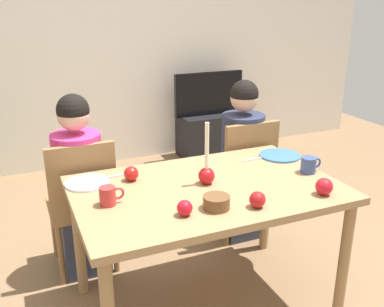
{
  "coord_description": "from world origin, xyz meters",
  "views": [
    {
      "loc": [
        -0.91,
        -1.93,
        1.7
      ],
      "look_at": [
        0.0,
        0.2,
        0.87
      ],
      "focal_mm": 40.98,
      "sensor_mm": 36.0,
      "label": 1
    }
  ],
  "objects_px": {
    "tv": "(209,94)",
    "mug_left": "(108,196)",
    "mug_right": "(309,165)",
    "apple_near_candle": "(185,208)",
    "chair_left": "(82,199)",
    "apple_by_right_mug": "(324,187)",
    "dining_table": "(207,201)",
    "apple_far_edge": "(131,174)",
    "plate_right": "(280,155)",
    "person_left_child": "(80,189)",
    "person_right_child": "(242,163)",
    "chair_right": "(243,172)",
    "candle_centerpiece": "(207,172)",
    "bowl_walnuts": "(216,202)",
    "apple_by_left_plate": "(257,200)",
    "plate_left": "(87,183)",
    "tv_stand": "(208,135)"
  },
  "relations": [
    {
      "from": "bowl_walnuts",
      "to": "person_right_child",
      "type": "bearing_deg",
      "value": 54.11
    },
    {
      "from": "chair_left",
      "to": "person_right_child",
      "type": "relative_size",
      "value": 0.77
    },
    {
      "from": "plate_right",
      "to": "mug_right",
      "type": "relative_size",
      "value": 1.96
    },
    {
      "from": "chair_right",
      "to": "dining_table",
      "type": "bearing_deg",
      "value": -133.54
    },
    {
      "from": "apple_far_edge",
      "to": "mug_right",
      "type": "bearing_deg",
      "value": -16.43
    },
    {
      "from": "plate_right",
      "to": "bowl_walnuts",
      "type": "xyz_separation_m",
      "value": [
        -0.69,
        -0.49,
        0.03
      ]
    },
    {
      "from": "person_right_child",
      "to": "apple_far_edge",
      "type": "bearing_deg",
      "value": -156.35
    },
    {
      "from": "chair_right",
      "to": "chair_left",
      "type": "bearing_deg",
      "value": 180.0
    },
    {
      "from": "chair_left",
      "to": "apple_by_right_mug",
      "type": "bearing_deg",
      "value": -40.99
    },
    {
      "from": "tv_stand",
      "to": "bowl_walnuts",
      "type": "xyz_separation_m",
      "value": [
        -1.16,
        -2.55,
        0.54
      ]
    },
    {
      "from": "bowl_walnuts",
      "to": "chair_left",
      "type": "bearing_deg",
      "value": 120.53
    },
    {
      "from": "person_left_child",
      "to": "candle_centerpiece",
      "type": "relative_size",
      "value": 3.43
    },
    {
      "from": "chair_left",
      "to": "person_right_child",
      "type": "distance_m",
      "value": 1.15
    },
    {
      "from": "dining_table",
      "to": "bowl_walnuts",
      "type": "height_order",
      "value": "bowl_walnuts"
    },
    {
      "from": "mug_right",
      "to": "person_left_child",
      "type": "bearing_deg",
      "value": 149.92
    },
    {
      "from": "mug_left",
      "to": "apple_by_left_plate",
      "type": "relative_size",
      "value": 1.55
    },
    {
      "from": "tv",
      "to": "mug_left",
      "type": "xyz_separation_m",
      "value": [
        -1.62,
        -2.31,
        0.09
      ]
    },
    {
      "from": "tv_stand",
      "to": "person_right_child",
      "type": "bearing_deg",
      "value": -107.35
    },
    {
      "from": "mug_left",
      "to": "mug_right",
      "type": "relative_size",
      "value": 0.95
    },
    {
      "from": "dining_table",
      "to": "apple_by_left_plate",
      "type": "relative_size",
      "value": 17.54
    },
    {
      "from": "chair_right",
      "to": "tv",
      "type": "xyz_separation_m",
      "value": [
        0.52,
        1.69,
        0.2
      ]
    },
    {
      "from": "plate_right",
      "to": "apple_near_candle",
      "type": "height_order",
      "value": "apple_near_candle"
    },
    {
      "from": "bowl_walnuts",
      "to": "tv",
      "type": "bearing_deg",
      "value": 65.5
    },
    {
      "from": "tv",
      "to": "apple_far_edge",
      "type": "bearing_deg",
      "value": -124.93
    },
    {
      "from": "apple_far_edge",
      "to": "candle_centerpiece",
      "type": "bearing_deg",
      "value": -28.96
    },
    {
      "from": "tv",
      "to": "candle_centerpiece",
      "type": "xyz_separation_m",
      "value": [
        -1.08,
        -2.27,
        0.11
      ]
    },
    {
      "from": "plate_left",
      "to": "mug_left",
      "type": "distance_m",
      "value": 0.3
    },
    {
      "from": "chair_right",
      "to": "candle_centerpiece",
      "type": "relative_size",
      "value": 2.63
    },
    {
      "from": "mug_right",
      "to": "chair_right",
      "type": "bearing_deg",
      "value": 93.69
    },
    {
      "from": "apple_by_left_plate",
      "to": "apple_by_right_mug",
      "type": "xyz_separation_m",
      "value": [
        0.38,
        -0.01,
        0.0
      ]
    },
    {
      "from": "plate_right",
      "to": "apple_by_right_mug",
      "type": "distance_m",
      "value": 0.58
    },
    {
      "from": "person_right_child",
      "to": "plate_left",
      "type": "bearing_deg",
      "value": -162.8
    },
    {
      "from": "apple_by_left_plate",
      "to": "apple_far_edge",
      "type": "distance_m",
      "value": 0.72
    },
    {
      "from": "candle_centerpiece",
      "to": "apple_near_candle",
      "type": "bearing_deg",
      "value": -130.19
    },
    {
      "from": "mug_right",
      "to": "apple_near_candle",
      "type": "xyz_separation_m",
      "value": [
        -0.85,
        -0.21,
        -0.01
      ]
    },
    {
      "from": "person_left_child",
      "to": "bowl_walnuts",
      "type": "height_order",
      "value": "person_left_child"
    },
    {
      "from": "candle_centerpiece",
      "to": "apple_by_right_mug",
      "type": "relative_size",
      "value": 3.83
    },
    {
      "from": "mug_left",
      "to": "mug_right",
      "type": "xyz_separation_m",
      "value": [
        1.15,
        -0.04,
        -0.0
      ]
    },
    {
      "from": "person_left_child",
      "to": "plate_left",
      "type": "relative_size",
      "value": 4.97
    },
    {
      "from": "chair_right",
      "to": "apple_far_edge",
      "type": "bearing_deg",
      "value": -158.06
    },
    {
      "from": "apple_near_candle",
      "to": "bowl_walnuts",
      "type": "bearing_deg",
      "value": 2.16
    },
    {
      "from": "apple_by_left_plate",
      "to": "apple_by_right_mug",
      "type": "bearing_deg",
      "value": -1.64
    },
    {
      "from": "chair_left",
      "to": "mug_left",
      "type": "xyz_separation_m",
      "value": [
        0.04,
        -0.62,
        0.28
      ]
    },
    {
      "from": "dining_table",
      "to": "apple_far_edge",
      "type": "relative_size",
      "value": 17.33
    },
    {
      "from": "chair_right",
      "to": "bowl_walnuts",
      "type": "height_order",
      "value": "chair_right"
    },
    {
      "from": "tv",
      "to": "mug_right",
      "type": "bearing_deg",
      "value": -101.46
    },
    {
      "from": "plate_left",
      "to": "mug_right",
      "type": "relative_size",
      "value": 1.81
    },
    {
      "from": "candle_centerpiece",
      "to": "plate_left",
      "type": "bearing_deg",
      "value": 157.41
    },
    {
      "from": "bowl_walnuts",
      "to": "apple_near_candle",
      "type": "bearing_deg",
      "value": -177.84
    },
    {
      "from": "person_left_child",
      "to": "person_right_child",
      "type": "bearing_deg",
      "value": 0.0
    }
  ]
}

